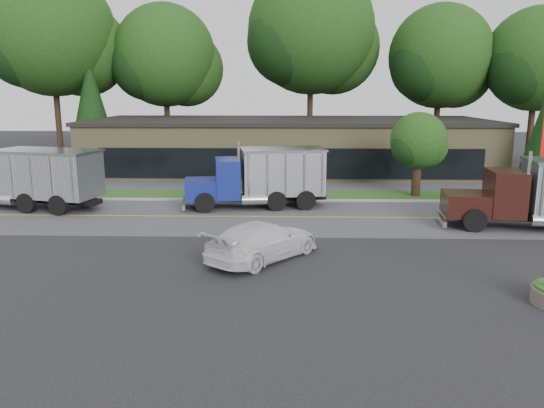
{
  "coord_description": "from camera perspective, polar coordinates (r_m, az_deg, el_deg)",
  "views": [
    {
      "loc": [
        1.85,
        -18.34,
        6.55
      ],
      "look_at": [
        1.2,
        3.9,
        1.8
      ],
      "focal_mm": 35.0,
      "sensor_mm": 36.0,
      "label": 1
    }
  ],
  "objects": [
    {
      "name": "tree_far_b",
      "position": [
        53.83,
        -11.24,
        14.9
      ],
      "size": [
        10.36,
        9.75,
        14.77
      ],
      "color": "#382619",
      "rests_on": "ground"
    },
    {
      "name": "curb",
      "position": [
        32.27,
        -1.63,
        0.34
      ],
      "size": [
        60.0,
        0.3,
        0.12
      ],
      "primitive_type": "cube",
      "color": "#9E9E99",
      "rests_on": "ground"
    },
    {
      "name": "dump_truck_blue",
      "position": [
        30.28,
        -0.93,
        3.03
      ],
      "size": [
        8.18,
        3.77,
        3.36
      ],
      "rotation": [
        0.0,
        0.0,
        3.3
      ],
      "color": "black",
      "rests_on": "ground"
    },
    {
      "name": "rally_car",
      "position": [
        21.0,
        -0.98,
        -3.97
      ],
      "size": [
        4.93,
        5.39,
        1.51
      ],
      "primitive_type": "imported",
      "rotation": [
        0.0,
        0.0,
        2.46
      ],
      "color": "silver",
      "rests_on": "ground"
    },
    {
      "name": "dump_truck_red",
      "position": [
        32.98,
        -24.79,
        2.68
      ],
      "size": [
        10.03,
        4.74,
        3.36
      ],
      "rotation": [
        0.0,
        0.0,
        2.9
      ],
      "color": "black",
      "rests_on": "ground"
    },
    {
      "name": "strip_mall",
      "position": [
        44.57,
        1.88,
        6.19
      ],
      "size": [
        32.0,
        12.0,
        4.0
      ],
      "primitive_type": "cube",
      "color": "#8F8157",
      "rests_on": "ground"
    },
    {
      "name": "center_line",
      "position": [
        28.17,
        -2.12,
        -1.4
      ],
      "size": [
        60.0,
        0.12,
        0.01
      ],
      "primitive_type": "cube",
      "color": "gold",
      "rests_on": "ground"
    },
    {
      "name": "tree_verge",
      "position": [
        34.52,
        15.53,
        6.33
      ],
      "size": [
        3.72,
        3.5,
        5.3
      ],
      "color": "#382619",
      "rests_on": "ground"
    },
    {
      "name": "grass_verge",
      "position": [
        34.03,
        -1.46,
        0.95
      ],
      "size": [
        60.0,
        3.4,
        0.03
      ],
      "primitive_type": "cube",
      "color": "#2A6121",
      "rests_on": "ground"
    },
    {
      "name": "tree_far_e",
      "position": [
        54.3,
        26.7,
        13.28
      ],
      "size": [
        9.76,
        9.18,
        13.92
      ],
      "color": "#382619",
      "rests_on": "ground"
    },
    {
      "name": "road",
      "position": [
        28.17,
        -2.12,
        -1.4
      ],
      "size": [
        60.0,
        8.0,
        0.02
      ],
      "primitive_type": "cube",
      "color": "#5E5E63",
      "rests_on": "ground"
    },
    {
      "name": "tree_far_c",
      "position": [
        52.79,
        4.43,
        17.51
      ],
      "size": [
        12.74,
        11.99,
        18.18
      ],
      "color": "#382619",
      "rests_on": "ground"
    },
    {
      "name": "tree_far_a",
      "position": [
        55.14,
        -22.37,
        16.12
      ],
      "size": [
        12.4,
        11.67,
        17.69
      ],
      "color": "#382619",
      "rests_on": "ground"
    },
    {
      "name": "ground",
      "position": [
        19.56,
        -3.87,
        -7.54
      ],
      "size": [
        140.0,
        140.0,
        0.0
      ],
      "primitive_type": "plane",
      "color": "#323237",
      "rests_on": "ground"
    },
    {
      "name": "tree_far_d",
      "position": [
        53.48,
        17.78,
        14.38
      ],
      "size": [
        10.14,
        9.54,
        14.47
      ],
      "color": "#382619",
      "rests_on": "ground"
    },
    {
      "name": "far_parking",
      "position": [
        38.94,
        -1.06,
        2.37
      ],
      "size": [
        60.0,
        7.0,
        0.02
      ],
      "primitive_type": "cube",
      "color": "#5E5E63",
      "rests_on": "ground"
    },
    {
      "name": "evergreen_left",
      "position": [
        51.54,
        -18.87,
        10.07
      ],
      "size": [
        4.27,
        4.27,
        9.71
      ],
      "color": "#382619",
      "rests_on": "ground"
    }
  ]
}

